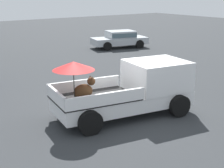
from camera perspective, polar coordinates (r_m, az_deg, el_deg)
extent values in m
plane|color=#2D3033|center=(12.28, 2.00, -5.37)|extent=(80.00, 80.00, 0.00)
cylinder|color=black|center=(13.80, 6.42, -1.28)|extent=(0.84, 0.41, 0.80)
cylinder|color=black|center=(12.30, 11.43, -3.66)|extent=(0.84, 0.41, 0.80)
cylinder|color=black|center=(12.31, -7.37, -3.45)|extent=(0.84, 0.41, 0.80)
cylinder|color=black|center=(10.60, -3.75, -6.60)|extent=(0.84, 0.41, 0.80)
cube|color=white|center=(12.09, 2.03, -2.85)|extent=(5.23, 2.61, 0.50)
cube|color=white|center=(12.57, 7.66, 1.52)|extent=(2.38, 2.18, 1.08)
cube|color=#4C606B|center=(13.11, 11.31, 2.84)|extent=(0.35, 1.71, 0.64)
cube|color=black|center=(11.51, -2.98, -2.36)|extent=(3.07, 2.28, 0.06)
cube|color=white|center=(12.25, -4.75, -0.13)|extent=(2.78, 0.57, 0.40)
cube|color=white|center=(10.65, -0.98, -2.56)|extent=(2.78, 0.57, 0.40)
cube|color=white|center=(10.99, -9.44, -2.19)|extent=(0.41, 1.83, 0.40)
ellipsoid|color=#472D19|center=(11.25, -4.95, -1.29)|extent=(0.72, 0.43, 0.52)
sphere|color=#472D19|center=(11.27, -3.58, 0.47)|extent=(0.32, 0.32, 0.28)
cone|color=#472D19|center=(11.30, -3.75, 1.25)|extent=(0.10, 0.10, 0.12)
cone|color=#472D19|center=(11.16, -3.42, 1.07)|extent=(0.10, 0.10, 0.12)
cylinder|color=black|center=(11.00, -6.50, -0.16)|extent=(0.03, 0.03, 1.09)
cone|color=red|center=(10.85, -6.61, 3.12)|extent=(1.59, 1.59, 0.28)
cylinder|color=black|center=(25.20, -0.81, 6.45)|extent=(0.69, 0.38, 0.66)
cylinder|color=black|center=(26.83, -2.15, 7.02)|extent=(0.69, 0.38, 0.66)
cylinder|color=black|center=(26.26, 4.75, 6.79)|extent=(0.69, 0.38, 0.66)
cylinder|color=black|center=(27.83, 3.14, 7.33)|extent=(0.69, 0.38, 0.66)
cube|color=#ADB2B7|center=(26.47, 1.27, 7.39)|extent=(4.61, 2.81, 0.52)
cube|color=#ADB2B7|center=(26.43, 1.47, 8.47)|extent=(2.44, 2.09, 0.56)
cube|color=#4C606B|center=(26.43, 1.47, 8.47)|extent=(2.40, 2.15, 0.32)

